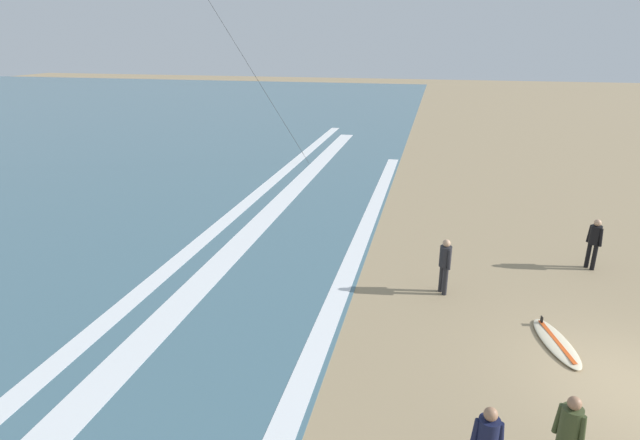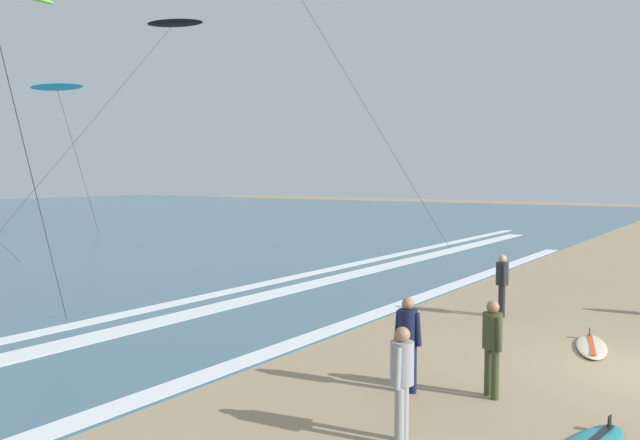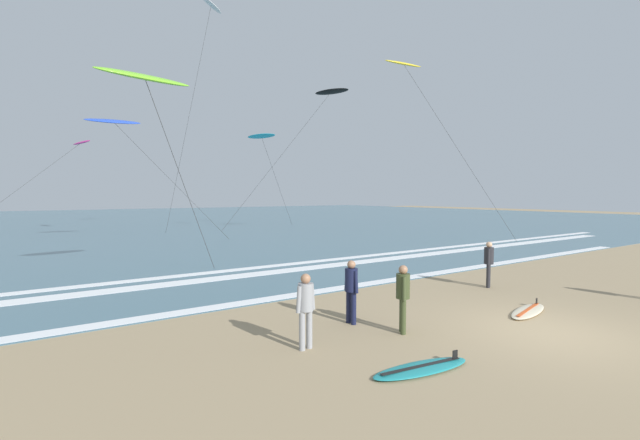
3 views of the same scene
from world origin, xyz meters
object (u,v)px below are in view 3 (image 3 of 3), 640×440
surfboard_foreground_flat (422,368)px  surfer_foreground_main (306,304)px  surfboard_left_pile (528,311)px  kite_blue_high_left (113,122)px  kite_lime_distant_high (145,78)px  kite_cyan_far_left (261,137)px  surfer_right_near (351,286)px  kite_magenta_mid_center (81,143)px  kite_black_distant_low (331,93)px  surfer_background_far (489,260)px  surfer_mid_group (403,292)px  kite_yellow_far_right (404,65)px  kite_white_high_right (211,7)px

surfboard_foreground_flat → surfer_foreground_main: bearing=118.2°
surfboard_left_pile → kite_blue_high_left: bearing=105.6°
surfboard_left_pile → kite_lime_distant_high: kite_lime_distant_high is taller
surfer_foreground_main → kite_cyan_far_left: (12.49, 26.44, 7.25)m
surfer_right_near → kite_magenta_mid_center: 31.90m
surfer_right_near → kite_cyan_far_left: size_ratio=0.19×
kite_blue_high_left → kite_black_distant_low: 17.52m
kite_cyan_far_left → surfer_background_far: bearing=-99.0°
surfer_right_near → surfer_foreground_main: size_ratio=1.00×
surfer_background_far → surfer_mid_group: bearing=-163.0°
kite_yellow_far_right → kite_lime_distant_high: 20.79m
surfboard_left_pile → kite_cyan_far_left: kite_cyan_far_left is taller
kite_black_distant_low → surfer_foreground_main: bearing=-127.1°
surfboard_left_pile → surfboard_foreground_flat: same height
kite_blue_high_left → surfer_background_far: bearing=-67.7°
surfer_mid_group → surfboard_left_pile: bearing=-10.1°
surfer_right_near → surfer_mid_group: 1.37m
kite_white_high_right → surfboard_foreground_flat: bearing=-103.2°
surfboard_left_pile → surfboard_foreground_flat: size_ratio=1.01×
surfer_foreground_main → surfer_right_near: bearing=24.4°
kite_white_high_right → surfer_mid_group: bearing=-101.3°
surfer_mid_group → surfboard_left_pile: size_ratio=0.73×
kite_magenta_mid_center → kite_cyan_far_left: size_ratio=1.08×
surfer_background_far → kite_white_high_right: size_ratio=0.09×
surfer_foreground_main → kite_cyan_far_left: size_ratio=0.19×
surfer_background_far → kite_white_high_right: kite_white_high_right is taller
surfboard_foreground_flat → surfer_right_near: bearing=75.8°
surfer_background_far → surfer_mid_group: 6.36m
kite_lime_distant_high → kite_blue_high_left: bearing=84.4°
surfer_mid_group → surfer_foreground_main: bearing=170.9°
kite_yellow_far_right → surfer_right_near: bearing=-138.9°
kite_blue_high_left → kite_yellow_far_right: bearing=-23.3°
surfer_right_near → kite_magenta_mid_center: size_ratio=0.18×
kite_cyan_far_left → surfboard_left_pile: bearing=-102.2°
surfer_mid_group → kite_magenta_mid_center: 33.18m
kite_magenta_mid_center → kite_black_distant_low: (17.79, -9.43, 4.50)m
kite_blue_high_left → kite_magenta_mid_center: bearing=94.4°
surfer_background_far → surfboard_left_pile: size_ratio=0.73×
surfboard_foreground_flat → kite_yellow_far_right: size_ratio=0.17×
surfboard_foreground_flat → kite_black_distant_low: kite_black_distant_low is taller
kite_white_high_right → kite_lime_distant_high: 21.67m
surfer_mid_group → kite_black_distant_low: kite_black_distant_low is taller
surfer_foreground_main → surfboard_left_pile: surfer_foreground_main is taller
kite_yellow_far_right → surfer_background_far: bearing=-124.7°
surfer_background_far → kite_blue_high_left: bearing=112.3°
kite_magenta_mid_center → surfer_background_far: bearing=-73.2°
surfer_mid_group → kite_blue_high_left: size_ratio=0.18×
surfer_foreground_main → surfboard_foreground_flat: surfer_foreground_main is taller
surfer_mid_group → kite_cyan_far_left: (10.04, 26.83, 7.25)m
kite_yellow_far_right → kite_black_distant_low: (-0.48, 8.04, -0.45)m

